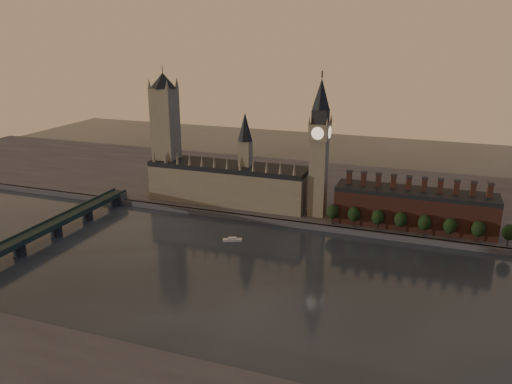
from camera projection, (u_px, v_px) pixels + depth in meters
ground at (255, 282)px, 285.79m from camera, size 900.00×900.00×0.00m
north_bank at (323, 190)px, 444.66m from camera, size 900.00×182.00×4.00m
palace_of_westminster at (229, 181)px, 402.98m from camera, size 130.00×30.30×74.00m
victoria_tower at (166, 131)px, 409.63m from camera, size 24.00×24.00×108.00m
big_ben at (319, 147)px, 363.76m from camera, size 15.00×15.00×107.00m
chimney_block at (414, 208)px, 352.99m from camera, size 110.00×25.00×37.00m
embankment_tree_0 at (333, 212)px, 358.67m from camera, size 8.60×8.60×14.88m
embankment_tree_1 at (354, 214)px, 353.65m from camera, size 8.60×8.60×14.88m
embankment_tree_2 at (378, 217)px, 347.77m from camera, size 8.60×8.60×14.88m
embankment_tree_3 at (401, 220)px, 343.40m from camera, size 8.60×8.60×14.88m
embankment_tree_4 at (424, 223)px, 337.62m from camera, size 8.60×8.60×14.88m
embankment_tree_5 at (450, 226)px, 331.90m from camera, size 8.60×8.60×14.88m
embankment_tree_6 at (478, 229)px, 327.16m from camera, size 8.60×8.60×14.88m
embankment_tree_7 at (509, 232)px, 321.39m from camera, size 8.60×8.60×14.88m
westminster_bridge at (35, 236)px, 331.28m from camera, size 14.00×200.00×11.55m
river_boat at (232, 240)px, 341.55m from camera, size 13.52×8.53×2.62m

